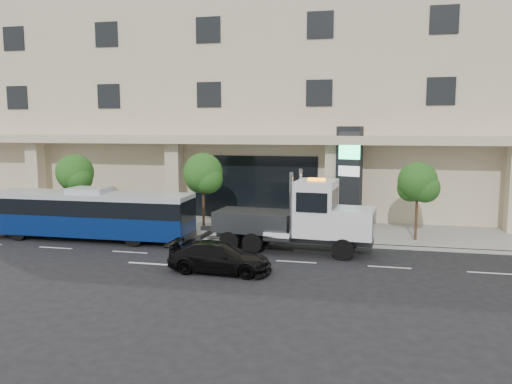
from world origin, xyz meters
TOP-DOWN VIEW (x-y plane):
  - ground at (0.00, 0.00)m, footprint 120.00×120.00m
  - sidewalk at (0.00, 5.00)m, footprint 120.00×6.00m
  - curb at (0.00, 2.00)m, footprint 120.00×0.30m
  - convention_center at (-0.00, 15.42)m, footprint 60.00×17.60m
  - tree_left at (-9.97, 3.59)m, footprint 2.27×2.20m
  - tree_mid at (-1.97, 3.59)m, footprint 2.28×2.20m
  - tree_right at (9.53, 3.59)m, footprint 2.10×2.00m
  - city_bus at (-7.28, 0.56)m, footprint 11.02×2.39m
  - tow_truck at (3.92, 0.37)m, footprint 8.63×2.75m
  - black_sedan at (1.15, -3.73)m, footprint 4.34×1.89m
  - signage_pylon at (5.96, 6.07)m, footprint 1.54×1.04m

SIDE VIEW (x-z plane):
  - ground at x=0.00m, z-range 0.00..0.00m
  - sidewalk at x=0.00m, z-range 0.00..0.15m
  - curb at x=0.00m, z-range 0.00..0.15m
  - black_sedan at x=1.15m, z-range 0.00..1.24m
  - city_bus at x=-7.28m, z-range 0.02..2.81m
  - tow_truck at x=3.92m, z-range -0.35..3.57m
  - tree_right at x=9.53m, z-range 1.01..5.06m
  - tree_left at x=-9.97m, z-range 1.00..5.22m
  - signage_pylon at x=5.96m, z-range 0.20..6.04m
  - tree_mid at x=-1.97m, z-range 1.07..5.45m
  - convention_center at x=0.00m, z-range -0.03..19.97m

